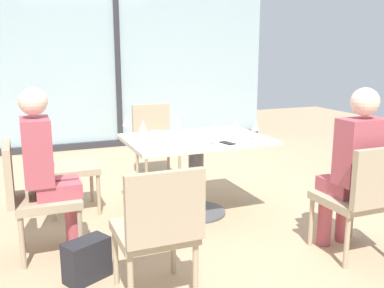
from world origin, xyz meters
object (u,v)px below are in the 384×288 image
Objects in this scene: person_front_right at (354,163)px; wine_glass_3 at (143,126)px; person_side_end at (47,164)px; wine_glass_0 at (178,121)px; dining_table_main at (196,157)px; wine_glass_4 at (236,124)px; handbag_0 at (87,260)px; wine_glass_2 at (255,126)px; chair_front_right at (362,194)px; chair_near_window at (155,137)px; wine_glass_5 at (215,130)px; chair_side_end at (33,192)px; coffee_cup at (155,135)px; chair_far_left at (61,161)px; cell_phone_on_table at (227,143)px; wine_glass_1 at (126,121)px; chair_front_left at (158,226)px.

wine_glass_3 is (-1.26, 1.20, 0.16)m from person_front_right.
person_side_end is 6.81× the size of wine_glass_0.
wine_glass_4 is at bearing -26.34° from dining_table_main.
wine_glass_2 is at bearing -8.00° from handbag_0.
person_side_end reaches higher than chair_front_right.
person_front_right is 2.02m from handbag_0.
wine_glass_5 reaches higher than chair_near_window.
coffee_cup is (1.05, 0.35, 0.28)m from chair_side_end.
person_side_end is 1.00× the size of person_front_right.
chair_near_window is 1.17m from wine_glass_0.
chair_near_window is (0.00, 1.28, -0.05)m from dining_table_main.
chair_side_end is 4.70× the size of wine_glass_3.
chair_near_window is 4.70× the size of wine_glass_3.
coffee_cup is (0.77, -0.49, 0.28)m from chair_far_left.
chair_near_window is 1.34m from coffee_cup.
wine_glass_4 is at bearing 30.63° from cell_phone_on_table.
person_side_end reaches higher than wine_glass_0.
chair_front_right is 2.31m from person_side_end.
cell_phone_on_table is (1.59, 0.01, 0.24)m from chair_side_end.
wine_glass_4 is (0.81, -0.19, 0.00)m from wine_glass_3.
handbag_0 is (-1.14, -2.12, -0.36)m from chair_near_window.
wine_glass_1 is at bearing 103.54° from wine_glass_3.
wine_glass_2 is at bearing 1.01° from person_side_end.
wine_glass_3 is at bearing 26.48° from handbag_0.
person_front_right is at bearing 90.00° from chair_front_right.
person_front_right is at bearing -68.76° from wine_glass_2.
person_side_end reaches higher than chair_front_left.
wine_glass_4 is 2.06× the size of coffee_cup.
person_side_end reaches higher than wine_glass_4.
chair_front_left is at bearing -77.94° from chair_far_left.
chair_front_left is at bearing -121.23° from dining_table_main.
wine_glass_0 is at bearing 20.97° from chair_side_end.
person_side_end is 1.36m from wine_glass_5.
chair_side_end is 2.16m from chair_near_window.
dining_table_main is at bearing -31.46° from wine_glass_1.
wine_glass_2 is (-0.33, 0.97, 0.37)m from chair_front_right.
person_front_right is at bearing -48.50° from wine_glass_1.
handbag_0 is (-1.29, -0.51, -0.59)m from cell_phone_on_table.
person_front_right is 14.00× the size of coffee_cup.
chair_front_right is 2.62m from chair_far_left.
person_front_right is 0.94m from wine_glass_2.
wine_glass_5 is (-0.30, -0.18, 0.00)m from wine_glass_4.
person_side_end is at bearing -156.25° from wine_glass_3.
chair_near_window is 4.70× the size of wine_glass_4.
cell_phone_on_table is at bearing 6.59° from wine_glass_5.
chair_front_right is 1.76m from coffee_cup.
chair_side_end is 4.70× the size of wine_glass_4.
wine_glass_4 is (-0.45, 1.01, 0.16)m from person_front_right.
person_front_right reaches higher than chair_side_end.
person_front_right reaches higher than wine_glass_0.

